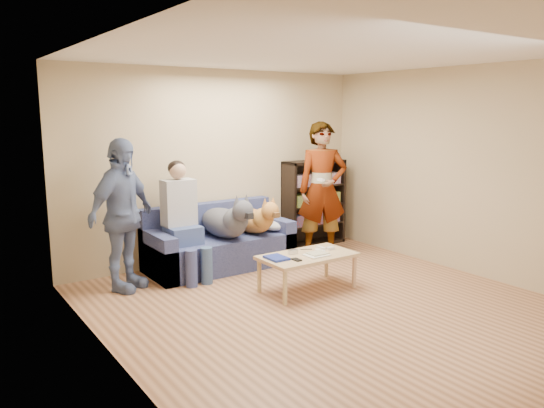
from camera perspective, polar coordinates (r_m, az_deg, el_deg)
ground at (r=5.64m, az=7.06°, el=-11.32°), size 5.00×5.00×0.00m
ceiling at (r=5.29m, az=7.69°, el=15.95°), size 5.00×5.00×0.00m
wall_back at (r=7.35m, az=-5.77°, el=4.14°), size 4.50×0.00×4.50m
wall_left at (r=4.18m, az=-16.31°, el=-0.67°), size 0.00×5.00×5.00m
wall_right at (r=7.01m, az=21.23°, el=3.23°), size 0.00×5.00×5.00m
blanket at (r=7.26m, az=0.37°, el=-2.34°), size 0.38×0.32×0.13m
person_standing_right at (r=7.48m, az=5.44°, el=1.54°), size 0.82×0.71×1.90m
person_standing_left at (r=6.24m, az=-15.84°, el=-1.18°), size 1.10×0.91×1.75m
held_controller at (r=7.17m, az=5.26°, el=2.61°), size 0.06×0.13×0.03m
notebook_blue at (r=5.91m, az=0.49°, el=-5.81°), size 0.20×0.26×0.03m
papers at (r=6.06m, az=4.81°, el=-5.50°), size 0.26×0.20×0.02m
magazine at (r=6.09m, az=4.91°, el=-5.29°), size 0.22×0.17×0.01m
camera_silver at (r=6.12m, az=2.27°, el=-5.14°), size 0.11×0.06×0.05m
controller_a at (r=6.35m, az=5.28°, el=-4.72°), size 0.04×0.13×0.03m
controller_b at (r=6.34m, az=6.30°, el=-4.76°), size 0.09×0.06×0.03m
headphone_cup_a at (r=6.21m, az=5.42°, el=-5.10°), size 0.07×0.07×0.02m
headphone_cup_b at (r=6.27m, az=4.95°, el=-4.95°), size 0.07×0.07×0.02m
pen_orange at (r=5.98m, az=4.65°, el=-5.76°), size 0.13×0.06×0.01m
pen_black at (r=6.32m, az=3.69°, el=-4.88°), size 0.13×0.08×0.01m
wallet at (r=5.87m, az=2.66°, el=-6.00°), size 0.07×0.12×0.02m
sofa at (r=7.06m, az=-5.82°, el=-4.51°), size 1.90×0.85×0.82m
person_seated at (r=6.60m, az=-9.61°, el=-1.25°), size 0.40×0.73×1.47m
dog_gray at (r=6.83m, az=-4.87°, el=-1.84°), size 0.43×1.26×0.62m
dog_tan at (r=7.08m, az=-1.87°, el=-1.64°), size 0.37×1.15×0.54m
coffee_table at (r=6.12m, az=3.84°, el=-5.86°), size 1.10×0.60×0.42m
bookshelf at (r=8.15m, az=4.47°, el=0.34°), size 1.00×0.34×1.30m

